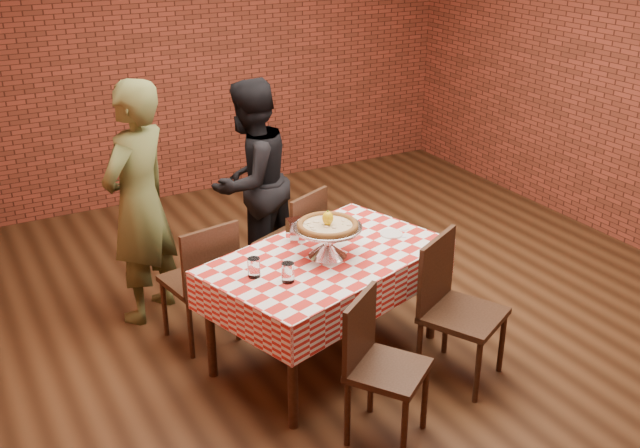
{
  "coord_description": "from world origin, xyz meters",
  "views": [
    {
      "loc": [
        -2.59,
        -4.08,
        2.85
      ],
      "look_at": [
        -0.48,
        -0.27,
        0.94
      ],
      "focal_mm": 41.8,
      "sensor_mm": 36.0,
      "label": 1
    }
  ],
  "objects_px": {
    "pizza_stand": "(328,241)",
    "chair_near_right": "(464,313)",
    "water_glass_right": "(254,268)",
    "chair_far_left": "(199,280)",
    "table": "(326,307)",
    "diner_black": "(251,181)",
    "pizza": "(328,226)",
    "water_glass_left": "(288,272)",
    "chair_near_left": "(388,372)",
    "condiment_caddy": "(295,230)",
    "chair_far_right": "(290,244)",
    "diner_olive": "(139,203)"
  },
  "relations": [
    {
      "from": "table",
      "to": "diner_black",
      "type": "bearing_deg",
      "value": 87.13
    },
    {
      "from": "table",
      "to": "pizza",
      "type": "bearing_deg",
      "value": -65.34
    },
    {
      "from": "water_glass_right",
      "to": "chair_near_left",
      "type": "bearing_deg",
      "value": -63.39
    },
    {
      "from": "pizza",
      "to": "chair_near_left",
      "type": "bearing_deg",
      "value": -97.13
    },
    {
      "from": "table",
      "to": "chair_near_right",
      "type": "distance_m",
      "value": 0.9
    },
    {
      "from": "pizza",
      "to": "diner_black",
      "type": "bearing_deg",
      "value": 87.28
    },
    {
      "from": "diner_black",
      "to": "chair_near_left",
      "type": "bearing_deg",
      "value": 58.84
    },
    {
      "from": "pizza",
      "to": "water_glass_left",
      "type": "height_order",
      "value": "pizza"
    },
    {
      "from": "diner_black",
      "to": "condiment_caddy",
      "type": "bearing_deg",
      "value": 55.71
    },
    {
      "from": "water_glass_right",
      "to": "diner_black",
      "type": "xyz_separation_m",
      "value": [
        0.59,
        1.38,
        -0.01
      ]
    },
    {
      "from": "pizza_stand",
      "to": "diner_black",
      "type": "relative_size",
      "value": 0.28
    },
    {
      "from": "chair_near_left",
      "to": "diner_olive",
      "type": "distance_m",
      "value": 2.21
    },
    {
      "from": "chair_near_left",
      "to": "pizza",
      "type": "bearing_deg",
      "value": 48.31
    },
    {
      "from": "condiment_caddy",
      "to": "table",
      "type": "bearing_deg",
      "value": -68.55
    },
    {
      "from": "condiment_caddy",
      "to": "chair_near_right",
      "type": "relative_size",
      "value": 0.16
    },
    {
      "from": "chair_near_right",
      "to": "diner_black",
      "type": "xyz_separation_m",
      "value": [
        -0.57,
        1.96,
        0.34
      ]
    },
    {
      "from": "pizza_stand",
      "to": "water_glass_left",
      "type": "distance_m",
      "value": 0.43
    },
    {
      "from": "water_glass_left",
      "to": "table",
      "type": "bearing_deg",
      "value": 28.27
    },
    {
      "from": "pizza_stand",
      "to": "water_glass_right",
      "type": "height_order",
      "value": "pizza_stand"
    },
    {
      "from": "diner_black",
      "to": "chair_far_right",
      "type": "bearing_deg",
      "value": 74.63
    },
    {
      "from": "water_glass_right",
      "to": "chair_far_left",
      "type": "xyz_separation_m",
      "value": [
        -0.13,
        0.67,
        -0.36
      ]
    },
    {
      "from": "diner_black",
      "to": "pizza",
      "type": "bearing_deg",
      "value": 60.59
    },
    {
      "from": "pizza_stand",
      "to": "diner_olive",
      "type": "relative_size",
      "value": 0.25
    },
    {
      "from": "condiment_caddy",
      "to": "diner_olive",
      "type": "xyz_separation_m",
      "value": [
        -0.8,
        0.84,
        0.05
      ]
    },
    {
      "from": "chair_near_left",
      "to": "chair_far_left",
      "type": "bearing_deg",
      "value": 75.35
    },
    {
      "from": "chair_far_right",
      "to": "diner_black",
      "type": "relative_size",
      "value": 0.55
    },
    {
      "from": "water_glass_left",
      "to": "chair_near_left",
      "type": "distance_m",
      "value": 0.83
    },
    {
      "from": "condiment_caddy",
      "to": "chair_far_right",
      "type": "xyz_separation_m",
      "value": [
        0.23,
        0.56,
        -0.39
      ]
    },
    {
      "from": "water_glass_left",
      "to": "chair_near_left",
      "type": "height_order",
      "value": "water_glass_left"
    },
    {
      "from": "pizza",
      "to": "water_glass_right",
      "type": "height_order",
      "value": "pizza"
    },
    {
      "from": "pizza_stand",
      "to": "chair_near_right",
      "type": "bearing_deg",
      "value": -44.08
    },
    {
      "from": "chair_far_left",
      "to": "diner_olive",
      "type": "xyz_separation_m",
      "value": [
        -0.22,
        0.51,
        0.43
      ]
    },
    {
      "from": "diner_black",
      "to": "chair_far_left",
      "type": "bearing_deg",
      "value": 17.95
    },
    {
      "from": "pizza_stand",
      "to": "chair_far_right",
      "type": "bearing_deg",
      "value": 79.53
    },
    {
      "from": "chair_far_right",
      "to": "pizza",
      "type": "bearing_deg",
      "value": 54.91
    },
    {
      "from": "pizza_stand",
      "to": "chair_far_left",
      "type": "relative_size",
      "value": 0.49
    },
    {
      "from": "water_glass_left",
      "to": "chair_far_right",
      "type": "bearing_deg",
      "value": 62.95
    },
    {
      "from": "pizza_stand",
      "to": "diner_black",
      "type": "distance_m",
      "value": 1.34
    },
    {
      "from": "pizza_stand",
      "to": "chair_far_right",
      "type": "relative_size",
      "value": 0.5
    },
    {
      "from": "chair_far_left",
      "to": "diner_olive",
      "type": "relative_size",
      "value": 0.51
    },
    {
      "from": "condiment_caddy",
      "to": "diner_olive",
      "type": "relative_size",
      "value": 0.09
    },
    {
      "from": "pizza",
      "to": "condiment_caddy",
      "type": "bearing_deg",
      "value": 104.12
    },
    {
      "from": "chair_near_left",
      "to": "table",
      "type": "bearing_deg",
      "value": 48.56
    },
    {
      "from": "table",
      "to": "chair_near_left",
      "type": "relative_size",
      "value": 1.73
    },
    {
      "from": "chair_far_left",
      "to": "diner_black",
      "type": "bearing_deg",
      "value": -144.91
    },
    {
      "from": "chair_near_right",
      "to": "diner_black",
      "type": "bearing_deg",
      "value": 79.2
    },
    {
      "from": "water_glass_right",
      "to": "chair_far_left",
      "type": "distance_m",
      "value": 0.77
    },
    {
      "from": "pizza_stand",
      "to": "table",
      "type": "bearing_deg",
      "value": 114.66
    },
    {
      "from": "chair_near_right",
      "to": "condiment_caddy",
      "type": "bearing_deg",
      "value": 100.76
    },
    {
      "from": "pizza",
      "to": "water_glass_right",
      "type": "xyz_separation_m",
      "value": [
        -0.53,
        -0.04,
        -0.14
      ]
    }
  ]
}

